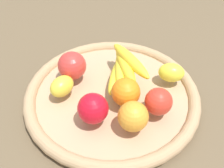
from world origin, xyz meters
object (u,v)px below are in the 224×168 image
at_px(banana_bunch, 123,68).
at_px(apple_0, 159,102).
at_px(apple_1, 93,109).
at_px(lemon_1, 62,85).
at_px(orange_0, 126,92).
at_px(orange_1, 133,116).
at_px(lemon_0, 171,73).
at_px(apple_2, 72,66).

xyz_separation_m(banana_bunch, apple_0, (0.13, 0.07, -0.00)).
bearing_deg(apple_1, lemon_1, -142.25).
xyz_separation_m(orange_0, orange_1, (0.08, 0.01, -0.00)).
bearing_deg(banana_bunch, lemon_1, -76.39).
relative_size(orange_0, lemon_0, 1.03).
bearing_deg(apple_0, lemon_0, 150.22).
height_order(orange_0, lemon_0, orange_0).
xyz_separation_m(apple_2, apple_0, (0.15, 0.20, -0.01)).
height_order(banana_bunch, apple_0, banana_bunch).
height_order(apple_1, banana_bunch, banana_bunch).
xyz_separation_m(apple_2, lemon_1, (0.06, -0.03, -0.01)).
distance_m(apple_2, orange_1, 0.23).
bearing_deg(lemon_1, orange_1, 51.75).
height_order(orange_0, apple_1, same).
bearing_deg(orange_1, apple_1, -109.71).
bearing_deg(banana_bunch, orange_1, -0.25).
relative_size(apple_1, banana_bunch, 0.43).
height_order(apple_0, lemon_1, apple_0).
relative_size(apple_1, orange_1, 1.04).
bearing_deg(apple_2, apple_1, 17.13).
xyz_separation_m(lemon_0, apple_0, (0.11, -0.06, 0.01)).
distance_m(apple_1, orange_1, 0.09).
relative_size(apple_2, apple_1, 1.06).
xyz_separation_m(banana_bunch, orange_1, (0.16, -0.00, -0.00)).
height_order(apple_2, lemon_0, apple_2).
bearing_deg(apple_2, apple_0, 53.89).
height_order(lemon_0, lemon_1, same).
distance_m(banana_bunch, orange_1, 0.16).
distance_m(orange_1, apple_0, 0.08).
height_order(banana_bunch, lemon_0, banana_bunch).
bearing_deg(lemon_0, apple_1, -61.85).
distance_m(orange_0, lemon_1, 0.16).
xyz_separation_m(orange_0, lemon_1, (-0.05, -0.15, -0.01)).
height_order(orange_1, apple_0, orange_1).
relative_size(orange_0, apple_0, 1.08).
relative_size(apple_2, orange_1, 1.10).
distance_m(orange_0, orange_1, 0.08).
distance_m(apple_2, lemon_0, 0.26).
height_order(apple_2, orange_1, apple_2).
bearing_deg(lemon_0, apple_2, -98.82).
bearing_deg(orange_0, apple_1, -61.19).
bearing_deg(apple_1, apple_2, -162.87).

